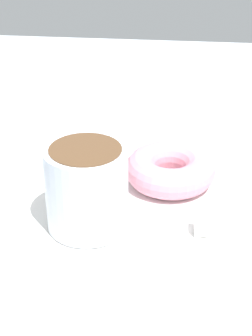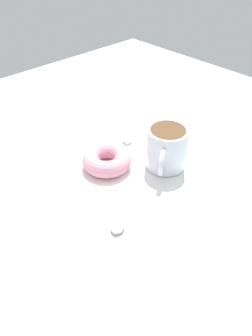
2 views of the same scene
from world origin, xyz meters
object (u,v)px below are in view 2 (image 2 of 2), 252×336
(coffee_cup, at_px, (166,148))
(spoon, at_px, (119,220))
(donut, at_px, (107,160))
(sugar_cube, at_px, (127,139))

(coffee_cup, relative_size, spoon, 1.06)
(donut, height_order, sugar_cube, donut)
(sugar_cube, bearing_deg, donut, 111.32)
(spoon, xyz_separation_m, sugar_cube, (0.17, -0.18, 0.00))
(donut, bearing_deg, sugar_cube, -68.68)
(donut, height_order, spoon, donut)
(donut, xyz_separation_m, sugar_cube, (0.04, -0.09, -0.01))
(coffee_cup, distance_m, spoon, 0.19)
(coffee_cup, height_order, donut, coffee_cup)
(coffee_cup, bearing_deg, spoon, 105.66)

